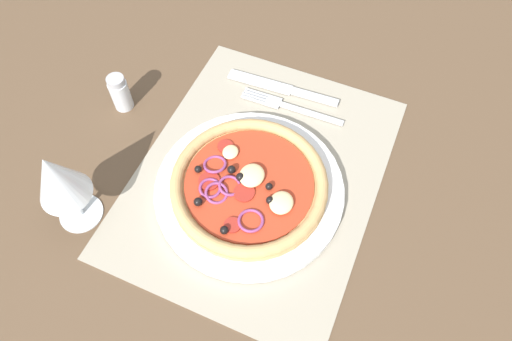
{
  "coord_description": "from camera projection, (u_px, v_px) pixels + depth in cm",
  "views": [
    {
      "loc": [
        -34.21,
        -14.26,
        62.08
      ],
      "look_at": [
        -1.1,
        0.0,
        2.9
      ],
      "focal_mm": 32.51,
      "sensor_mm": 36.0,
      "label": 1
    }
  ],
  "objects": [
    {
      "name": "plate",
      "position": [
        249.0,
        190.0,
        0.7
      ],
      "size": [
        28.37,
        28.37,
        1.5
      ],
      "primitive_type": "cylinder",
      "color": "white",
      "rests_on": "placemat"
    },
    {
      "name": "placemat",
      "position": [
        259.0,
        174.0,
        0.72
      ],
      "size": [
        45.77,
        35.87,
        0.4
      ],
      "primitive_type": "cube",
      "color": "#A39984",
      "rests_on": "ground_plane"
    },
    {
      "name": "pizza",
      "position": [
        249.0,
        184.0,
        0.68
      ],
      "size": [
        23.32,
        23.32,
        2.58
      ],
      "color": "tan",
      "rests_on": "plate"
    },
    {
      "name": "knife",
      "position": [
        281.0,
        88.0,
        0.81
      ],
      "size": [
        2.66,
        20.06,
        0.62
      ],
      "rotation": [
        0.0,
        0.0,
        1.62
      ],
      "color": "silver",
      "rests_on": "placemat"
    },
    {
      "name": "fork",
      "position": [
        286.0,
        106.0,
        0.79
      ],
      "size": [
        2.31,
        18.03,
        0.44
      ],
      "rotation": [
        0.0,
        0.0,
        1.59
      ],
      "color": "silver",
      "rests_on": "placemat"
    },
    {
      "name": "wine_glass",
      "position": [
        57.0,
        179.0,
        0.6
      ],
      "size": [
        7.2,
        7.2,
        14.9
      ],
      "color": "silver",
      "rests_on": "ground_plane"
    },
    {
      "name": "ground_plane",
      "position": [
        259.0,
        179.0,
        0.73
      ],
      "size": [
        190.0,
        140.0,
        2.4
      ],
      "primitive_type": "cube",
      "color": "brown"
    },
    {
      "name": "pepper_shaker",
      "position": [
        120.0,
        93.0,
        0.77
      ],
      "size": [
        3.2,
        3.2,
        6.7
      ],
      "color": "silver",
      "rests_on": "ground_plane"
    }
  ]
}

